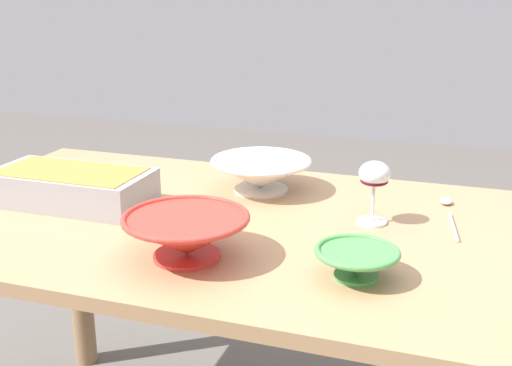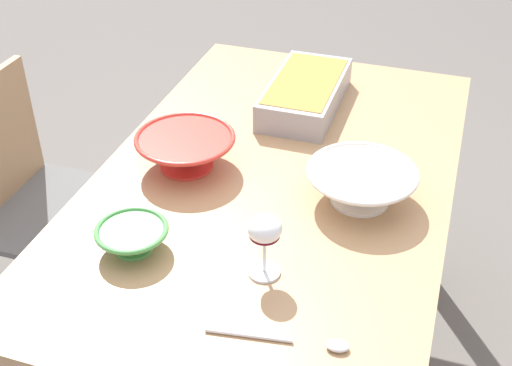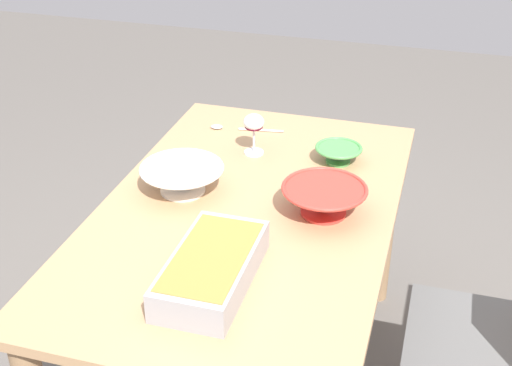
# 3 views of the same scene
# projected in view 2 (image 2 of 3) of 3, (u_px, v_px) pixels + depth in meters

# --- Properties ---
(dining_table) EXTENTS (1.44, 0.88, 0.76)m
(dining_table) POSITION_uv_depth(u_px,v_px,m) (275.00, 214.00, 1.79)
(dining_table) COLOR tan
(dining_table) RESTS_ON ground_plane
(chair) EXTENTS (0.44, 0.41, 0.85)m
(chair) POSITION_uv_depth(u_px,v_px,m) (33.00, 198.00, 2.11)
(chair) COLOR #595959
(chair) RESTS_ON ground_plane
(wine_glass) EXTENTS (0.07, 0.07, 0.15)m
(wine_glass) POSITION_uv_depth(u_px,v_px,m) (265.00, 233.00, 1.36)
(wine_glass) COLOR white
(wine_glass) RESTS_ON dining_table
(casserole_dish) EXTENTS (0.39, 0.20, 0.09)m
(casserole_dish) POSITION_uv_depth(u_px,v_px,m) (305.00, 92.00, 1.99)
(casserole_dish) COLOR #99999E
(casserole_dish) RESTS_ON dining_table
(mixing_bowl) EXTENTS (0.26, 0.26, 0.09)m
(mixing_bowl) POSITION_uv_depth(u_px,v_px,m) (186.00, 150.00, 1.72)
(mixing_bowl) COLOR red
(mixing_bowl) RESTS_ON dining_table
(small_bowl) EXTENTS (0.27, 0.27, 0.09)m
(small_bowl) POSITION_uv_depth(u_px,v_px,m) (361.00, 183.00, 1.60)
(small_bowl) COLOR white
(small_bowl) RESTS_ON dining_table
(serving_bowl) EXTENTS (0.16, 0.16, 0.06)m
(serving_bowl) POSITION_uv_depth(u_px,v_px,m) (132.00, 237.00, 1.46)
(serving_bowl) COLOR #4C994C
(serving_bowl) RESTS_ON dining_table
(serving_spoon) EXTENTS (0.06, 0.27, 0.01)m
(serving_spoon) POSITION_uv_depth(u_px,v_px,m) (305.00, 342.00, 1.25)
(serving_spoon) COLOR silver
(serving_spoon) RESTS_ON dining_table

